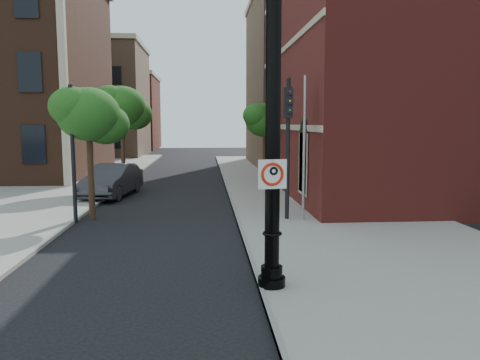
{
  "coord_description": "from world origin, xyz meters",
  "views": [
    {
      "loc": [
        0.85,
        -10.26,
        3.72
      ],
      "look_at": [
        1.77,
        2.0,
        2.21
      ],
      "focal_mm": 35.0,
      "sensor_mm": 36.0,
      "label": 1
    }
  ],
  "objects": [
    {
      "name": "bg_building_tan_a",
      "position": [
        -12.0,
        44.0,
        6.0
      ],
      "size": [
        12.0,
        12.0,
        12.0
      ],
      "primitive_type": "cube",
      "color": "#826147",
      "rests_on": "ground"
    },
    {
      "name": "sidewalk_left",
      "position": [
        -9.0,
        18.0,
        0.06
      ],
      "size": [
        10.0,
        50.0,
        0.12
      ],
      "primitive_type": "cube",
      "color": "gray",
      "rests_on": "ground"
    },
    {
      "name": "sidewalk_right",
      "position": [
        6.0,
        10.0,
        0.06
      ],
      "size": [
        8.0,
        60.0,
        0.12
      ],
      "primitive_type": "cube",
      "color": "gray",
      "rests_on": "ground"
    },
    {
      "name": "street_tree_b",
      "position": [
        -3.81,
        17.04,
        4.58
      ],
      "size": [
        3.22,
        2.91,
        5.8
      ],
      "color": "#2E2112",
      "rests_on": "ground"
    },
    {
      "name": "bg_building_tan_b",
      "position": [
        16.0,
        30.0,
        7.0
      ],
      "size": [
        22.0,
        14.0,
        14.0
      ],
      "primitive_type": "cube",
      "color": "#826147",
      "rests_on": "ground"
    },
    {
      "name": "street_tree_c",
      "position": [
        4.29,
        16.36,
        3.81
      ],
      "size": [
        2.68,
        2.42,
        4.83
      ],
      "color": "#2E2112",
      "rests_on": "ground"
    },
    {
      "name": "utility_pole",
      "position": [
        4.48,
        6.69,
        2.71
      ],
      "size": [
        0.11,
        0.11,
        5.42
      ],
      "primitive_type": "cylinder",
      "color": "#999999",
      "rests_on": "ground"
    },
    {
      "name": "street_tree_a",
      "position": [
        -3.48,
        7.89,
        3.98
      ],
      "size": [
        2.8,
        2.53,
        5.04
      ],
      "color": "#2E2112",
      "rests_on": "ground"
    },
    {
      "name": "traffic_signal_right",
      "position": [
        3.91,
        6.89,
        3.6
      ],
      "size": [
        0.39,
        0.46,
        5.34
      ],
      "rotation": [
        0.0,
        0.0,
        -0.2
      ],
      "color": "black",
      "rests_on": "ground"
    },
    {
      "name": "traffic_signal_left",
      "position": [
        -3.98,
        7.23,
        3.43
      ],
      "size": [
        0.35,
        0.43,
        5.08
      ],
      "rotation": [
        0.0,
        0.0,
        0.11
      ],
      "color": "black",
      "rests_on": "ground"
    },
    {
      "name": "curb_edge",
      "position": [
        2.05,
        10.0,
        0.07
      ],
      "size": [
        0.1,
        60.0,
        0.14
      ],
      "primitive_type": "cube",
      "color": "gray",
      "rests_on": "ground"
    },
    {
      "name": "ground",
      "position": [
        0.0,
        0.0,
        0.0
      ],
      "size": [
        120.0,
        120.0,
        0.0
      ],
      "primitive_type": "plane",
      "color": "black",
      "rests_on": "ground"
    },
    {
      "name": "lamppost",
      "position": [
        2.3,
        -0.33,
        3.33
      ],
      "size": [
        0.61,
        0.61,
        7.2
      ],
      "color": "black",
      "rests_on": "ground"
    },
    {
      "name": "bg_building_red",
      "position": [
        -12.0,
        58.0,
        5.0
      ],
      "size": [
        12.0,
        12.0,
        10.0
      ],
      "primitive_type": "cube",
      "color": "maroon",
      "rests_on": "ground"
    },
    {
      "name": "no_parking_sign",
      "position": [
        2.27,
        -0.51,
        2.64
      ],
      "size": [
        0.62,
        0.14,
        0.63
      ],
      "rotation": [
        0.0,
        0.0,
        0.16
      ],
      "color": "white",
      "rests_on": "ground"
    },
    {
      "name": "parked_car",
      "position": [
        -3.83,
        13.53,
        0.82
      ],
      "size": [
        2.48,
        5.2,
        1.64
      ],
      "primitive_type": "imported",
      "rotation": [
        0.0,
        0.0,
        -0.15
      ],
      "color": "#2E2D33",
      "rests_on": "ground"
    }
  ]
}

